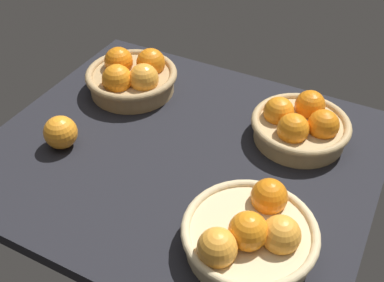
{
  "coord_description": "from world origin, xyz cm",
  "views": [
    {
      "loc": [
        -37.92,
        67.92,
        72.37
      ],
      "look_at": [
        -2.87,
        0.03,
        7.0
      ],
      "focal_mm": 43.78,
      "sensor_mm": 36.0,
      "label": 1
    }
  ],
  "objects_px": {
    "basket_near_left": "(300,125)",
    "basket_near_right": "(132,77)",
    "basket_far_left": "(251,234)",
    "loose_orange_front_gap": "(61,132)"
  },
  "relations": [
    {
      "from": "basket_near_left",
      "to": "basket_near_right",
      "type": "xyz_separation_m",
      "value": [
        0.44,
        0.01,
        0.0
      ]
    },
    {
      "from": "basket_far_left",
      "to": "basket_near_right",
      "type": "bearing_deg",
      "value": -35.51
    },
    {
      "from": "basket_near_left",
      "to": "loose_orange_front_gap",
      "type": "bearing_deg",
      "value": 29.85
    },
    {
      "from": "basket_near_right",
      "to": "basket_far_left",
      "type": "relative_size",
      "value": 0.96
    },
    {
      "from": "basket_near_left",
      "to": "basket_far_left",
      "type": "height_order",
      "value": "basket_far_left"
    },
    {
      "from": "loose_orange_front_gap",
      "to": "basket_far_left",
      "type": "bearing_deg",
      "value": 171.81
    },
    {
      "from": "basket_near_left",
      "to": "basket_near_right",
      "type": "relative_size",
      "value": 0.95
    },
    {
      "from": "basket_near_right",
      "to": "basket_far_left",
      "type": "bearing_deg",
      "value": 144.49
    },
    {
      "from": "basket_near_right",
      "to": "loose_orange_front_gap",
      "type": "distance_m",
      "value": 0.26
    },
    {
      "from": "basket_near_right",
      "to": "loose_orange_front_gap",
      "type": "bearing_deg",
      "value": 85.11
    }
  ]
}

